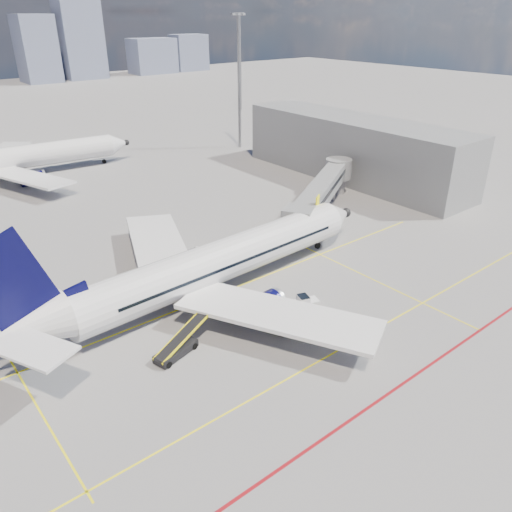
{
  "coord_description": "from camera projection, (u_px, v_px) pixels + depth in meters",
  "views": [
    {
      "loc": [
        -25.01,
        -28.22,
        25.71
      ],
      "look_at": [
        2.76,
        6.09,
        4.0
      ],
      "focal_mm": 35.0,
      "sensor_mm": 36.0,
      "label": 1
    }
  ],
  "objects": [
    {
      "name": "jet_bridge",
      "position": [
        324.0,
        189.0,
        68.56
      ],
      "size": [
        23.55,
        15.78,
        6.3
      ],
      "color": "gray",
      "rests_on": "ground"
    },
    {
      "name": "second_aircraft",
      "position": [
        14.0,
        159.0,
        84.58
      ],
      "size": [
        40.39,
        35.15,
        11.8
      ],
      "rotation": [
        0.0,
        0.0,
        -0.08
      ],
      "color": "white",
      "rests_on": "ground"
    },
    {
      "name": "ramp_worker",
      "position": [
        309.0,
        315.0,
        45.28
      ],
      "size": [
        0.73,
        0.83,
        1.9
      ],
      "primitive_type": "imported",
      "rotation": [
        0.0,
        0.0,
        1.06
      ],
      "color": "yellow",
      "rests_on": "ground"
    },
    {
      "name": "apron_markings",
      "position": [
        300.0,
        350.0,
        42.09
      ],
      "size": [
        90.0,
        35.12,
        0.01
      ],
      "color": "#FFF00D",
      "rests_on": "ground"
    },
    {
      "name": "floodlight_mast_far",
      "position": [
        240.0,
        60.0,
        138.62
      ],
      "size": [
        3.2,
        0.61,
        25.45
      ],
      "color": "gray",
      "rests_on": "ground"
    },
    {
      "name": "belt_loader",
      "position": [
        177.0,
        348.0,
        41.29
      ],
      "size": [
        5.82,
        2.69,
        2.34
      ],
      "rotation": [
        0.0,
        0.0,
        0.26
      ],
      "color": "black",
      "rests_on": "ground"
    },
    {
      "name": "floodlight_mast_ne",
      "position": [
        239.0,
        79.0,
        98.96
      ],
      "size": [
        3.2,
        0.61,
        25.45
      ],
      "color": "gray",
      "rests_on": "ground"
    },
    {
      "name": "baggage_tug",
      "position": [
        306.0,
        303.0,
        47.55
      ],
      "size": [
        2.48,
        1.95,
        1.53
      ],
      "rotation": [
        0.0,
        0.0,
        -0.32
      ],
      "color": "white",
      "rests_on": "ground"
    },
    {
      "name": "cargo_dolly",
      "position": [
        286.0,
        319.0,
        44.59
      ],
      "size": [
        3.42,
        2.05,
        1.75
      ],
      "rotation": [
        0.0,
        0.0,
        0.21
      ],
      "color": "black",
      "rests_on": "ground"
    },
    {
      "name": "terminal_block",
      "position": [
        353.0,
        149.0,
        83.63
      ],
      "size": [
        10.0,
        42.0,
        10.0
      ],
      "color": "gray",
      "rests_on": "ground"
    },
    {
      "name": "ground",
      "position": [
        275.0,
        327.0,
        45.15
      ],
      "size": [
        420.0,
        420.0,
        0.0
      ],
      "primitive_type": "plane",
      "color": "slate",
      "rests_on": "ground"
    },
    {
      "name": "main_aircraft",
      "position": [
        208.0,
        266.0,
        48.88
      ],
      "size": [
        43.2,
        37.62,
        12.59
      ],
      "rotation": [
        0.0,
        0.0,
        0.05
      ],
      "color": "white",
      "rests_on": "ground"
    }
  ]
}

